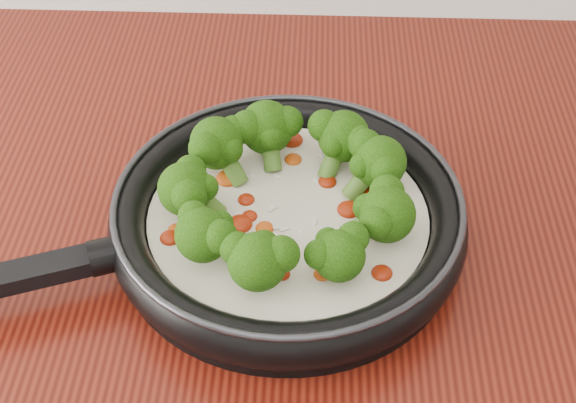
{
  "coord_description": "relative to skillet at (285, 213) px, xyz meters",
  "views": [
    {
      "loc": [
        0.08,
        0.53,
        1.45
      ],
      "look_at": [
        0.06,
        1.07,
        0.95
      ],
      "focal_mm": 50.89,
      "sensor_mm": 36.0,
      "label": 1
    }
  ],
  "objects": [
    {
      "name": "skillet",
      "position": [
        0.0,
        0.0,
        0.0
      ],
      "size": [
        0.54,
        0.43,
        0.09
      ],
      "color": "black",
      "rests_on": "counter"
    }
  ]
}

